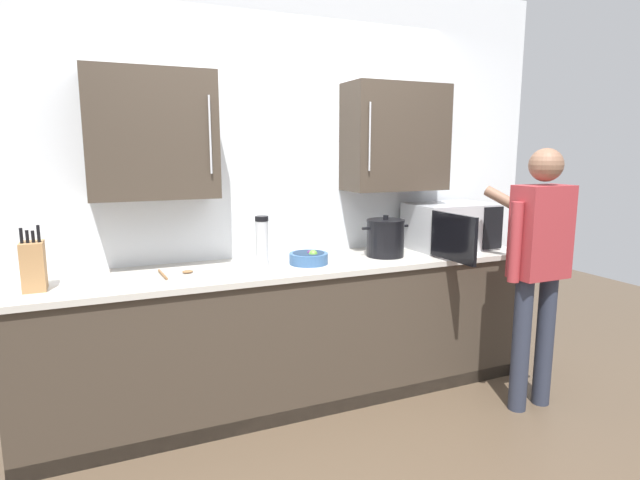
{
  "coord_description": "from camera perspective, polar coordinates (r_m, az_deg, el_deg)",
  "views": [
    {
      "loc": [
        -1.15,
        -2.16,
        1.63
      ],
      "look_at": [
        0.15,
        0.81,
        1.06
      ],
      "focal_mm": 29.05,
      "sensor_mm": 36.0,
      "label": 1
    }
  ],
  "objects": [
    {
      "name": "back_wall_tiled",
      "position": [
        3.53,
        -4.69,
        7.25
      ],
      "size": [
        4.2,
        0.44,
        2.79
      ],
      "color": "silver",
      "rests_on": "ground_plane"
    },
    {
      "name": "stock_pot",
      "position": [
        3.54,
        7.2,
        0.24
      ],
      "size": [
        0.35,
        0.26,
        0.28
      ],
      "color": "black",
      "rests_on": "counter_unit"
    },
    {
      "name": "person_figure",
      "position": [
        3.45,
        22.86,
        -1.72
      ],
      "size": [
        0.44,
        0.56,
        1.64
      ],
      "color": "#282D3D",
      "rests_on": "ground_plane"
    },
    {
      "name": "fruit_bowl",
      "position": [
        3.29,
        -1.24,
        -1.94
      ],
      "size": [
        0.25,
        0.25,
        0.1
      ],
      "color": "#335684",
      "rests_on": "counter_unit"
    },
    {
      "name": "counter_unit",
      "position": [
        3.43,
        -2.66,
        -10.1
      ],
      "size": [
        3.32,
        0.66,
        0.91
      ],
      "color": "#3D3328",
      "rests_on": "ground_plane"
    },
    {
      "name": "knife_block",
      "position": [
        3.04,
        -29.02,
        -2.49
      ],
      "size": [
        0.11,
        0.15,
        0.34
      ],
      "color": "#A37547",
      "rests_on": "counter_unit"
    },
    {
      "name": "ground_plane",
      "position": [
        2.94,
        3.97,
        -23.8
      ],
      "size": [
        9.69,
        9.69,
        0.0
      ],
      "primitive_type": "plane",
      "color": "#4C3D2D"
    },
    {
      "name": "microwave_oven",
      "position": [
        3.89,
        13.86,
        1.47
      ],
      "size": [
        0.61,
        0.84,
        0.33
      ],
      "color": "#B7BABF",
      "rests_on": "counter_unit"
    },
    {
      "name": "wooden_spoon",
      "position": [
        3.13,
        -15.64,
        -3.52
      ],
      "size": [
        0.19,
        0.23,
        0.02
      ],
      "color": "brown",
      "rests_on": "counter_unit"
    },
    {
      "name": "thermos_flask",
      "position": [
        3.19,
        -6.4,
        -0.18
      ],
      "size": [
        0.08,
        0.08,
        0.32
      ],
      "color": "#B7BABF",
      "rests_on": "counter_unit"
    }
  ]
}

